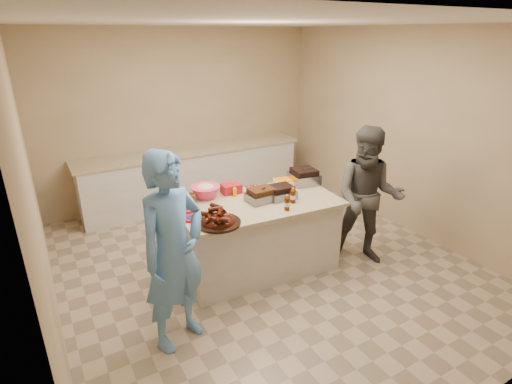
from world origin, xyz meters
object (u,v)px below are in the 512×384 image
bbq_bottle_a (287,210)px  plastic_cup (190,202)px  rib_platter (218,224)px  coleslaw_bowl (206,197)px  roasting_pan (304,183)px  bbq_bottle_b (293,203)px  guest_gray (361,259)px  island (258,268)px  guest_blue (181,337)px  mustard_bottle (235,196)px

bbq_bottle_a → plastic_cup: size_ratio=1.56×
rib_platter → coleslaw_bowl: size_ratio=1.33×
roasting_pan → bbq_bottle_b: 0.64m
roasting_pan → guest_gray: size_ratio=0.20×
coleslaw_bowl → bbq_bottle_a: size_ratio=2.00×
bbq_bottle_b → island: bearing=146.0°
rib_platter → guest_blue: bearing=-147.6°
mustard_bottle → plastic_cup: size_ratio=1.21×
coleslaw_bowl → bbq_bottle_b: 0.99m
coleslaw_bowl → bbq_bottle_a: bearing=-51.2°
guest_blue → guest_gray: 2.42m
bbq_bottle_b → guest_blue: (-1.52, -0.44, -0.85)m
plastic_cup → bbq_bottle_a: bearing=-40.9°
bbq_bottle_b → coleslaw_bowl: bearing=140.9°
rib_platter → bbq_bottle_a: rib_platter is taller
plastic_cup → guest_gray: bearing=-24.0°
roasting_pan → coleslaw_bowl: bearing=179.7°
coleslaw_bowl → bbq_bottle_a: (0.61, -0.75, 0.00)m
roasting_pan → plastic_cup: size_ratio=2.99×
rib_platter → plastic_cup: (-0.04, 0.64, 0.00)m
rib_platter → bbq_bottle_b: size_ratio=2.54×
rib_platter → coleslaw_bowl: bearing=76.6°
island → mustard_bottle: bearing=123.5°
island → plastic_cup: 1.14m
guest_gray → bbq_bottle_a: bearing=-141.2°
roasting_pan → bbq_bottle_b: bbq_bottle_b is taller
bbq_bottle_b → plastic_cup: (-0.98, 0.58, 0.00)m
guest_blue → island: bearing=5.5°
island → roasting_pan: size_ratio=5.58×
coleslaw_bowl → roasting_pan: bearing=-8.6°
bbq_bottle_a → guest_gray: bearing=-6.8°
bbq_bottle_a → plastic_cup: bbq_bottle_a is taller
island → guest_gray: size_ratio=1.09×
island → bbq_bottle_b: 0.94m
roasting_pan → island: bearing=-155.8°
mustard_bottle → plastic_cup: (-0.51, 0.09, 0.00)m
bbq_bottle_b → guest_blue: size_ratio=0.10×
mustard_bottle → guest_gray: (1.36, -0.74, -0.85)m
roasting_pan → mustard_bottle: same height
island → rib_platter: size_ratio=4.04×
roasting_pan → guest_blue: 2.34m
guest_blue → mustard_bottle: bearing=18.4°
island → rib_platter: rib_platter is taller
plastic_cup → bbq_bottle_b: bearing=-30.6°
coleslaw_bowl → island: bearing=-42.2°
coleslaw_bowl → bbq_bottle_b: coleslaw_bowl is taller
rib_platter → plastic_cup: bearing=93.9°
coleslaw_bowl → plastic_cup: size_ratio=3.11×
rib_platter → guest_gray: size_ratio=0.27×
mustard_bottle → plastic_cup: 0.52m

